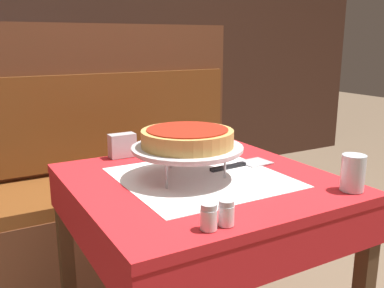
{
  "coord_description": "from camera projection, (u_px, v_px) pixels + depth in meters",
  "views": [
    {
      "loc": [
        -0.69,
        -1.15,
        1.16
      ],
      "look_at": [
        -0.04,
        -0.01,
        0.84
      ],
      "focal_mm": 40.0,
      "sensor_mm": 36.0,
      "label": 1
    }
  ],
  "objects": [
    {
      "name": "salt_shaker",
      "position": [
        209.0,
        217.0,
        1.01
      ],
      "size": [
        0.04,
        0.04,
        0.06
      ],
      "color": "silver",
      "rests_on": "dining_table_front"
    },
    {
      "name": "water_glass_near",
      "position": [
        353.0,
        173.0,
        1.27
      ],
      "size": [
        0.07,
        0.07,
        0.11
      ],
      "color": "silver",
      "rests_on": "dining_table_front"
    },
    {
      "name": "condiment_caddy",
      "position": [
        31.0,
        107.0,
        2.58
      ],
      "size": [
        0.14,
        0.14,
        0.15
      ],
      "color": "black",
      "rests_on": "dining_table_rear"
    },
    {
      "name": "napkin_holder",
      "position": [
        122.0,
        145.0,
        1.63
      ],
      "size": [
        0.1,
        0.05,
        0.09
      ],
      "color": "#B2B2B7",
      "rests_on": "dining_table_front"
    },
    {
      "name": "back_wall_panel",
      "position": [
        51.0,
        34.0,
        3.08
      ],
      "size": [
        6.0,
        0.04,
        2.4
      ],
      "primitive_type": "cube",
      "color": "#3D2319",
      "rests_on": "ground_plane"
    },
    {
      "name": "pizza_server",
      "position": [
        242.0,
        164.0,
        1.53
      ],
      "size": [
        0.25,
        0.1,
        0.01
      ],
      "color": "#BCBCC1",
      "rests_on": "dining_table_front"
    },
    {
      "name": "booth_bench",
      "position": [
        112.0,
        203.0,
        2.17
      ],
      "size": [
        1.52,
        0.51,
        1.24
      ],
      "color": "brown",
      "rests_on": "ground_plane"
    },
    {
      "name": "dining_table_front",
      "position": [
        201.0,
        205.0,
        1.43
      ],
      "size": [
        0.82,
        0.82,
        0.72
      ],
      "color": "red",
      "rests_on": "ground_plane"
    },
    {
      "name": "dining_table_rear",
      "position": [
        25.0,
        129.0,
        2.66
      ],
      "size": [
        0.62,
        0.62,
        0.73
      ],
      "color": "#194799",
      "rests_on": "ground_plane"
    },
    {
      "name": "pepper_shaker",
      "position": [
        226.0,
        213.0,
        1.04
      ],
      "size": [
        0.04,
        0.04,
        0.06
      ],
      "color": "silver",
      "rests_on": "dining_table_front"
    },
    {
      "name": "pizza_pan_stand",
      "position": [
        187.0,
        149.0,
        1.37
      ],
      "size": [
        0.36,
        0.36,
        0.11
      ],
      "color": "#ADADB2",
      "rests_on": "dining_table_front"
    },
    {
      "name": "deep_dish_pizza",
      "position": [
        187.0,
        138.0,
        1.37
      ],
      "size": [
        0.3,
        0.3,
        0.06
      ],
      "color": "tan",
      "rests_on": "pizza_pan_stand"
    }
  ]
}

